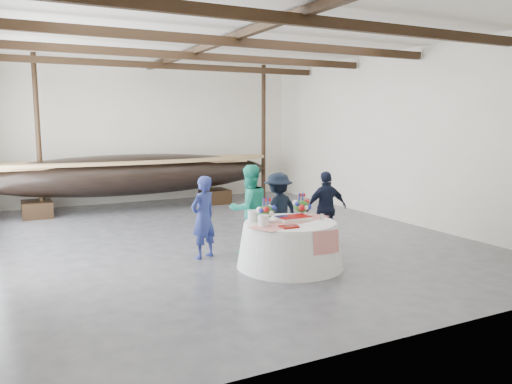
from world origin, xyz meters
name	(u,v)px	position (x,y,z in m)	size (l,w,h in m)	color
floor	(221,237)	(0.00, 0.00, 0.00)	(10.00, 12.00, 0.01)	#3D3D42
wall_back	(150,133)	(0.00, 6.00, 2.25)	(10.00, 0.02, 4.50)	silver
wall_front	(414,158)	(0.00, -6.00, 2.25)	(10.00, 0.02, 4.50)	silver
wall_right	(391,136)	(5.00, 0.00, 2.25)	(0.02, 12.00, 4.50)	silver
ceiling	(219,37)	(0.00, 0.00, 4.50)	(10.00, 12.00, 0.01)	white
pavilion_structure	(206,64)	(0.00, 0.79, 4.00)	(9.80, 11.76, 4.50)	black
longboat_display	(132,174)	(-0.97, 4.57, 1.07)	(8.93, 1.79, 1.67)	black
banquet_table	(290,244)	(0.25, -2.70, 0.42)	(1.97, 1.97, 0.84)	white
tabletop_items	(283,213)	(0.20, -2.54, 0.99)	(1.89, 1.22, 0.40)	red
guest_woman_blue	(203,217)	(-0.96, -1.43, 0.81)	(0.59, 0.39, 1.62)	navy
guest_woman_teal	(249,209)	(0.02, -1.45, 0.90)	(0.88, 0.68, 1.80)	#21AD8D
guest_man_left	(278,210)	(0.73, -1.40, 0.80)	(1.04, 0.60, 1.60)	black
guest_man_right	(326,208)	(1.79, -1.65, 0.80)	(0.94, 0.39, 1.61)	black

